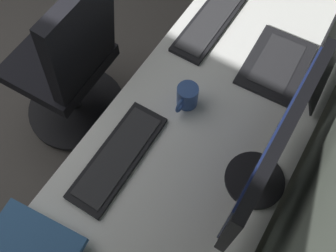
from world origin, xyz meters
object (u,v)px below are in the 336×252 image
object	(u,v)px
monitor_primary	(272,150)
coffee_mug	(187,96)
office_chair	(71,69)
laptop_leftmost	(295,64)
keyboard_spare	(209,23)
keyboard_main	(118,157)

from	to	relation	value
monitor_primary	coffee_mug	xyz separation A→B (m)	(-0.14, -0.34, -0.20)
monitor_primary	office_chair	size ratio (longest dim) A/B	0.59
monitor_primary	coffee_mug	bearing A→B (deg)	-112.50
laptop_leftmost	keyboard_spare	xyz separation A→B (m)	(-0.04, -0.39, -0.04)
laptop_leftmost	monitor_primary	bearing A→B (deg)	7.99
office_chair	monitor_primary	bearing A→B (deg)	80.71
keyboard_spare	coffee_mug	distance (m)	0.40
laptop_leftmost	office_chair	xyz separation A→B (m)	(0.32, -0.92, -0.32)
monitor_primary	keyboard_main	bearing A→B (deg)	-68.24
laptop_leftmost	coffee_mug	bearing A→B (deg)	-39.18
keyboard_spare	coffee_mug	world-z (taller)	coffee_mug
coffee_mug	keyboard_spare	bearing A→B (deg)	-163.46
laptop_leftmost	office_chair	world-z (taller)	office_chair
keyboard_spare	office_chair	xyz separation A→B (m)	(0.36, -0.53, -0.28)
keyboard_main	coffee_mug	size ratio (longest dim) A/B	3.56
office_chair	keyboard_spare	bearing A→B (deg)	124.07
keyboard_spare	office_chair	bearing A→B (deg)	-55.93
laptop_leftmost	office_chair	distance (m)	1.03
laptop_leftmost	keyboard_main	bearing A→B (deg)	-29.11
keyboard_main	office_chair	xyz separation A→B (m)	(-0.33, -0.56, -0.28)
laptop_leftmost	keyboard_spare	size ratio (longest dim) A/B	0.80
keyboard_spare	keyboard_main	bearing A→B (deg)	2.12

